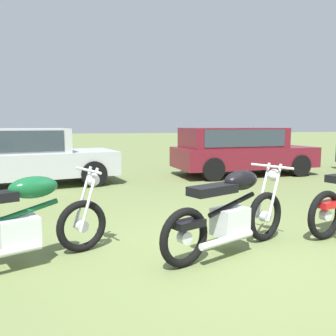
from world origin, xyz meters
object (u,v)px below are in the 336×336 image
Objects in this scene: motorcycle_green at (19,222)px; car_burgundy at (238,148)px; motorcycle_black at (231,212)px; car_silver at (17,155)px.

motorcycle_green is 0.47× the size of car_burgundy.
car_burgundy reaches higher than motorcycle_black.
car_silver reaches higher than motorcycle_black.
motorcycle_green is 1.03× the size of motorcycle_black.
motorcycle_green is at bearing -93.23° from car_silver.
car_silver and car_burgundy have the same top height.
car_burgundy is (3.06, 5.83, 0.34)m from motorcycle_black.
motorcycle_black is 6.59m from car_burgundy.
motorcycle_green is 0.41× the size of car_silver.
motorcycle_green is 5.26m from car_silver.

